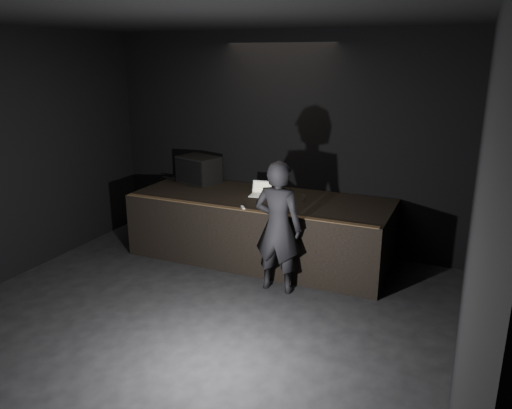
{
  "coord_description": "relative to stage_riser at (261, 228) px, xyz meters",
  "views": [
    {
      "loc": [
        2.94,
        -4.09,
        3.11
      ],
      "look_at": [
        0.11,
        2.3,
        1.01
      ],
      "focal_mm": 35.0,
      "sensor_mm": 36.0,
      "label": 1
    }
  ],
  "objects": [
    {
      "name": "riser_lip",
      "position": [
        0.0,
        -0.71,
        0.51
      ],
      "size": [
        3.92,
        0.1,
        0.01
      ],
      "primitive_type": "cube",
      "color": "brown",
      "rests_on": "stage_riser"
    },
    {
      "name": "cable",
      "position": [
        -1.64,
        0.43,
        0.51
      ],
      "size": [
        0.96,
        0.14,
        0.02
      ],
      "primitive_type": "cylinder",
      "rotation": [
        0.0,
        1.57,
        -0.12
      ],
      "color": "black",
      "rests_on": "stage_riser"
    },
    {
      "name": "plastic_cup",
      "position": [
        0.67,
        0.04,
        0.55
      ],
      "size": [
        0.08,
        0.08,
        0.11
      ],
      "primitive_type": "cylinder",
      "color": "white",
      "rests_on": "stage_riser"
    },
    {
      "name": "wii_remote",
      "position": [
        0.0,
        -0.65,
        0.51
      ],
      "size": [
        0.11,
        0.13,
        0.03
      ],
      "primitive_type": "cube",
      "rotation": [
        0.0,
        0.0,
        0.64
      ],
      "color": "white",
      "rests_on": "stage_riser"
    },
    {
      "name": "beer_can",
      "position": [
        0.29,
        -0.27,
        0.59
      ],
      "size": [
        0.07,
        0.07,
        0.18
      ],
      "color": "silver",
      "rests_on": "stage_riser"
    },
    {
      "name": "stage_riser",
      "position": [
        0.0,
        0.0,
        0.0
      ],
      "size": [
        4.0,
        1.5,
        1.0
      ],
      "primitive_type": "cube",
      "color": "black",
      "rests_on": "ground"
    },
    {
      "name": "laptop",
      "position": [
        -0.04,
        0.1,
        0.56
      ],
      "size": [
        0.34,
        0.31,
        0.21
      ],
      "rotation": [
        0.0,
        0.0,
        0.13
      ],
      "color": "silver",
      "rests_on": "stage_riser"
    },
    {
      "name": "person",
      "position": [
        0.66,
        -0.95,
        0.41
      ],
      "size": [
        0.67,
        0.45,
        1.81
      ],
      "primitive_type": "imported",
      "rotation": [
        0.0,
        0.0,
        3.12
      ],
      "color": "black",
      "rests_on": "ground"
    },
    {
      "name": "ground",
      "position": [
        0.0,
        -2.73,
        -0.5
      ],
      "size": [
        7.0,
        7.0,
        0.0
      ],
      "primitive_type": "plane",
      "color": "black",
      "rests_on": "ground"
    },
    {
      "name": "room_walls",
      "position": [
        0.0,
        -2.73,
        1.52
      ],
      "size": [
        6.1,
        7.1,
        3.52
      ],
      "color": "black",
      "rests_on": "ground"
    },
    {
      "name": "stage_monitor",
      "position": [
        -1.35,
        0.44,
        0.73
      ],
      "size": [
        0.78,
        0.66,
        0.45
      ],
      "rotation": [
        0.0,
        0.0,
        -0.29
      ],
      "color": "black",
      "rests_on": "stage_riser"
    }
  ]
}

